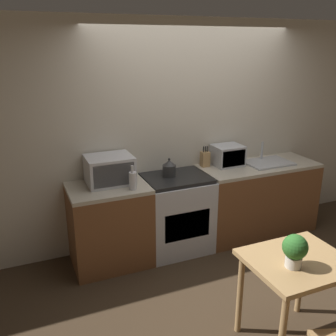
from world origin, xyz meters
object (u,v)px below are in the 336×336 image
at_px(kettle, 169,168).
at_px(microwave, 109,170).
at_px(stove_range, 176,213).
at_px(bottle, 133,180).
at_px(toaster_oven, 228,155).
at_px(dining_table, 297,273).

relative_size(kettle, microwave, 0.43).
xyz_separation_m(stove_range, bottle, (-0.57, -0.18, 0.55)).
bearing_deg(toaster_oven, stove_range, -169.37).
distance_m(stove_range, bottle, 0.81).
bearing_deg(kettle, toaster_oven, 6.26).
relative_size(stove_range, dining_table, 1.17).
height_order(stove_range, dining_table, stove_range).
bearing_deg(dining_table, toaster_oven, 74.95).
distance_m(kettle, bottle, 0.55).
bearing_deg(toaster_oven, microwave, -178.15).
bearing_deg(microwave, kettle, -3.55).
bearing_deg(stove_range, kettle, 143.14).
height_order(kettle, dining_table, kettle).
distance_m(stove_range, kettle, 0.55).
relative_size(bottle, dining_table, 0.33).
xyz_separation_m(toaster_oven, dining_table, (-0.50, -1.85, -0.38)).
relative_size(kettle, dining_table, 0.27).
relative_size(kettle, bottle, 0.82).
bearing_deg(microwave, dining_table, -61.41).
relative_size(microwave, dining_table, 0.63).
height_order(bottle, dining_table, bottle).
height_order(stove_range, microwave, microwave).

